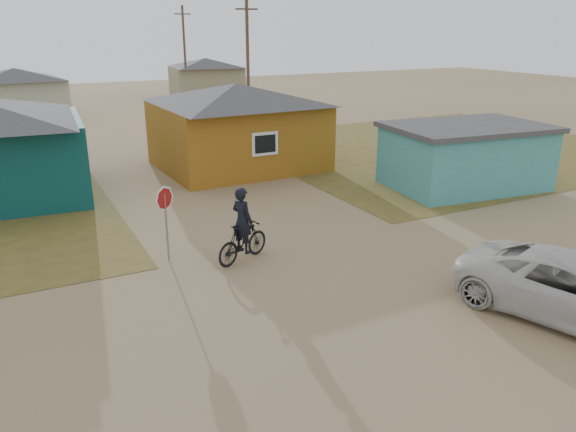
% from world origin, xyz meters
% --- Properties ---
extents(ground, '(120.00, 120.00, 0.00)m').
position_xyz_m(ground, '(0.00, 0.00, 0.00)').
color(ground, '#8B7450').
extents(grass_ne, '(20.00, 18.00, 0.00)m').
position_xyz_m(grass_ne, '(14.00, 13.00, 0.01)').
color(grass_ne, brown).
rests_on(grass_ne, ground).
extents(house_yellow, '(7.72, 6.76, 3.90)m').
position_xyz_m(house_yellow, '(2.50, 14.00, 2.00)').
color(house_yellow, '#8F5A16').
rests_on(house_yellow, ground).
extents(shed_turquoise, '(6.71, 4.93, 2.60)m').
position_xyz_m(shed_turquoise, '(9.50, 6.50, 1.31)').
color(shed_turquoise, teal).
rests_on(shed_turquoise, ground).
extents(house_pale_west, '(7.04, 6.15, 3.60)m').
position_xyz_m(house_pale_west, '(-6.00, 34.00, 1.86)').
color(house_pale_west, '#A9B097').
rests_on(house_pale_west, ground).
extents(house_beige_east, '(6.95, 6.05, 3.60)m').
position_xyz_m(house_beige_east, '(10.00, 40.00, 1.86)').
color(house_beige_east, gray).
rests_on(house_beige_east, ground).
extents(utility_pole_near, '(1.40, 0.20, 8.00)m').
position_xyz_m(utility_pole_near, '(6.50, 22.00, 4.14)').
color(utility_pole_near, brown).
rests_on(utility_pole_near, ground).
extents(utility_pole_far, '(1.40, 0.20, 8.00)m').
position_xyz_m(utility_pole_far, '(7.50, 38.00, 4.14)').
color(utility_pole_far, brown).
rests_on(utility_pole_far, ground).
extents(stop_sign, '(0.71, 0.19, 2.21)m').
position_xyz_m(stop_sign, '(-3.57, 4.47, 1.64)').
color(stop_sign, gray).
rests_on(stop_sign, ground).
extents(cyclist, '(1.98, 1.27, 2.18)m').
position_xyz_m(cyclist, '(-1.68, 3.45, 0.79)').
color(cyclist, black).
rests_on(cyclist, ground).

